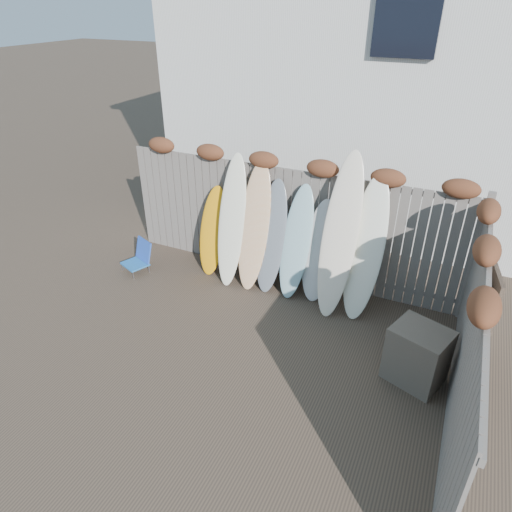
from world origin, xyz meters
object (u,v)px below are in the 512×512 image
at_px(beach_chair, 139,257).
at_px(wooden_crate, 417,355).
at_px(lattice_panel, 476,321).
at_px(surfboard_0, 213,231).

bearing_deg(beach_chair, wooden_crate, -8.28).
bearing_deg(lattice_panel, wooden_crate, -157.56).
height_order(wooden_crate, lattice_panel, lattice_panel).
distance_m(beach_chair, surfboard_0, 1.46).
height_order(wooden_crate, surfboard_0, surfboard_0).
xyz_separation_m(beach_chair, wooden_crate, (4.99, -0.73, 0.13)).
relative_size(wooden_crate, surfboard_0, 0.49).
height_order(beach_chair, lattice_panel, lattice_panel).
bearing_deg(beach_chair, lattice_panel, -3.79).
height_order(beach_chair, wooden_crate, wooden_crate).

